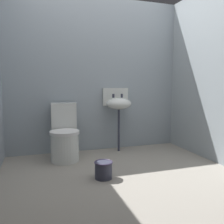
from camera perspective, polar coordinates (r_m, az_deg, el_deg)
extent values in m
cube|color=gray|center=(2.92, 1.70, -15.19)|extent=(3.13, 2.57, 0.08)
cube|color=#929EA8|center=(3.80, -4.06, 8.80)|extent=(3.13, 0.10, 2.38)
cube|color=#909BA0|center=(3.53, 23.61, 8.44)|extent=(0.10, 2.37, 2.38)
cylinder|color=silver|center=(3.33, -11.26, -8.38)|extent=(0.42, 0.42, 0.38)
cylinder|color=silver|center=(3.28, -11.35, -4.83)|extent=(0.44, 0.44, 0.04)
cube|color=silver|center=(3.55, -11.48, -1.03)|extent=(0.38, 0.22, 0.40)
cylinder|color=#313344|center=(3.73, 1.64, -4.43)|extent=(0.04, 0.04, 0.66)
ellipsoid|color=silver|center=(3.67, 1.66, 2.02)|extent=(0.40, 0.32, 0.18)
cube|color=silver|center=(3.82, 0.83, 3.70)|extent=(0.42, 0.04, 0.28)
cylinder|color=#313344|center=(3.70, 0.33, 3.92)|extent=(0.04, 0.04, 0.06)
cylinder|color=#313344|center=(3.74, 2.37, 3.94)|extent=(0.04, 0.04, 0.06)
cylinder|color=#313344|center=(2.72, -2.07, -13.84)|extent=(0.19, 0.19, 0.19)
torus|color=#362D48|center=(2.69, -2.08, -11.99)|extent=(0.21, 0.21, 0.02)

